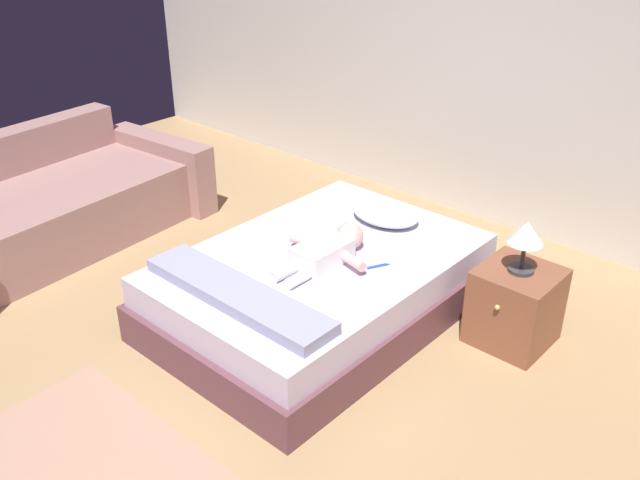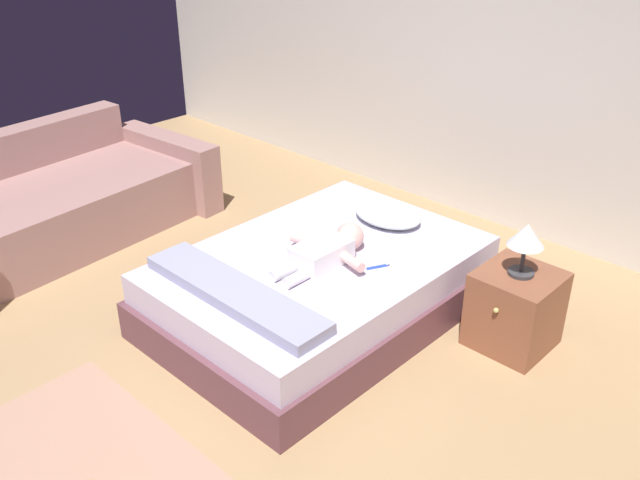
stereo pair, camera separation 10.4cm
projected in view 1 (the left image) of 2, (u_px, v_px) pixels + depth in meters
The scene contains 10 objects.
ground_plane at pixel (196, 418), 3.41m from camera, with size 8.00×8.00×0.00m, color tan.
wall_behind_bed at pixel (521, 47), 4.76m from camera, with size 8.00×0.12×2.65m, color silver.
bed at pixel (320, 286), 4.12m from camera, with size 1.34×1.94×0.41m.
pillow at pixel (386, 213), 4.40m from camera, with size 0.46×0.34×0.10m.
baby at pixel (328, 250), 3.94m from camera, with size 0.56×0.66×0.17m.
toothbrush at pixel (380, 265), 3.90m from camera, with size 0.07×0.13×0.02m.
couch at pixel (48, 207), 4.96m from camera, with size 1.30×2.23×0.74m.
nightstand at pixel (515, 306), 3.88m from camera, with size 0.42×0.45×0.46m.
lamp at pixel (526, 235), 3.67m from camera, with size 0.20×0.20×0.30m.
blanket at pixel (237, 294), 3.58m from camera, with size 1.21×0.26×0.07m.
Camera 1 is at (2.19, -1.52, 2.37)m, focal length 38.67 mm.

